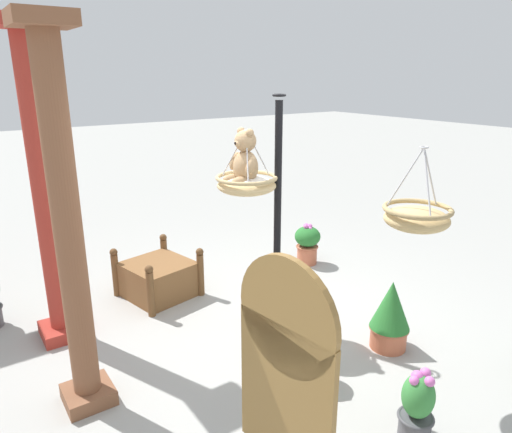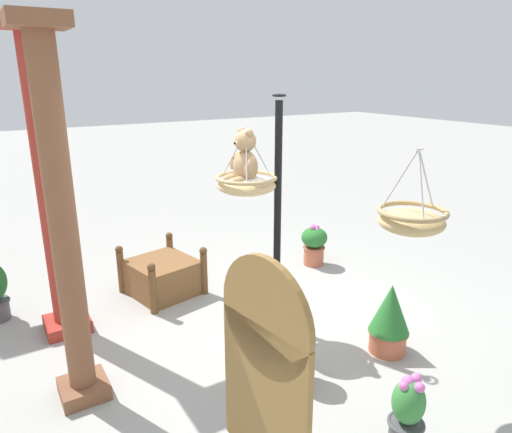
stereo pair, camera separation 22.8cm
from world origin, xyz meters
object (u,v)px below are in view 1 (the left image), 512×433
teddy_bear (244,160)px  potted_plant_trailing_ivy (390,315)px  hanging_basket_with_teddy (247,184)px  wooden_planter_box (158,277)px  greenhouse_pillar_left (46,196)px  potted_plant_small_succulent (307,243)px  display_sign_board (285,367)px  potted_plant_bushy_green (302,345)px  potted_plant_conical_shrub (417,406)px  hanging_basket_left_high (417,217)px  greenhouse_pillar_far_back (69,237)px  display_pole_central (277,261)px

teddy_bear → potted_plant_trailing_ivy: bearing=-140.3°
hanging_basket_with_teddy → wooden_planter_box: hanging_basket_with_teddy is taller
greenhouse_pillar_left → potted_plant_trailing_ivy: (-1.93, -2.44, -1.06)m
potted_plant_small_succulent → display_sign_board: bearing=137.5°
hanging_basket_with_teddy → potted_plant_bushy_green: bearing=174.3°
potted_plant_bushy_green → potted_plant_conical_shrub: bearing=-166.3°
hanging_basket_left_high → greenhouse_pillar_far_back: size_ratio=0.22×
greenhouse_pillar_left → potted_plant_bushy_green: bearing=-141.0°
wooden_planter_box → greenhouse_pillar_far_back: bearing=139.8°
potted_plant_bushy_green → potted_plant_trailing_ivy: potted_plant_trailing_ivy is taller
teddy_bear → greenhouse_pillar_left: (0.86, 1.55, -0.29)m
hanging_basket_left_high → potted_plant_bushy_green: size_ratio=1.01×
greenhouse_pillar_far_back → potted_plant_small_succulent: size_ratio=5.07×
potted_plant_small_succulent → greenhouse_pillar_left: bearing=90.8°
teddy_bear → greenhouse_pillar_left: size_ratio=0.18×
teddy_bear → potted_plant_trailing_ivy: (-1.07, -0.89, -1.36)m
greenhouse_pillar_far_back → potted_plant_bushy_green: greenhouse_pillar_far_back is taller
display_pole_central → greenhouse_pillar_far_back: 2.02m
potted_plant_trailing_ivy → display_pole_central: bearing=33.8°
teddy_bear → greenhouse_pillar_far_back: size_ratio=0.18×
potted_plant_conical_shrub → potted_plant_trailing_ivy: potted_plant_trailing_ivy is taller
hanging_basket_with_teddy → greenhouse_pillar_left: size_ratio=0.20×
hanging_basket_left_high → potted_plant_trailing_ivy: (0.45, -0.39, -1.12)m
greenhouse_pillar_left → potted_plant_bushy_green: greenhouse_pillar_left is taller
hanging_basket_with_teddy → potted_plant_trailing_ivy: 1.79m
display_pole_central → teddy_bear: size_ratio=4.45×
hanging_basket_with_teddy → wooden_planter_box: (1.14, 0.47, -1.25)m
potted_plant_trailing_ivy → teddy_bear: bearing=39.7°
wooden_planter_box → potted_plant_trailing_ivy: (-2.21, -1.33, 0.11)m
hanging_basket_left_high → teddy_bear: bearing=18.0°
wooden_planter_box → display_pole_central: bearing=-150.8°
display_pole_central → potted_plant_conical_shrub: size_ratio=4.29×
wooden_planter_box → potted_plant_trailing_ivy: potted_plant_trailing_ivy is taller
display_pole_central → greenhouse_pillar_far_back: bearing=93.3°
greenhouse_pillar_far_back → wooden_planter_box: 2.16m
greenhouse_pillar_left → potted_plant_bushy_green: (-1.83, -1.48, -1.09)m
hanging_basket_with_teddy → potted_plant_conical_shrub: 2.29m
potted_plant_trailing_ivy → display_sign_board: 2.05m
potted_plant_bushy_green → potted_plant_small_succulent: (1.87, -1.65, -0.02)m
hanging_basket_left_high → greenhouse_pillar_far_back: 2.47m
hanging_basket_with_teddy → display_sign_board: size_ratio=0.38×
greenhouse_pillar_left → display_pole_central: bearing=-118.8°
display_pole_central → greenhouse_pillar_left: (1.01, 1.83, 0.71)m
potted_plant_conical_shrub → display_sign_board: (0.11, 1.08, 0.68)m
display_pole_central → teddy_bear: bearing=61.3°
display_pole_central → potted_plant_bushy_green: (-0.82, 0.35, -0.38)m
hanging_basket_left_high → potted_plant_small_succulent: (2.42, -1.08, -1.17)m
hanging_basket_with_teddy → greenhouse_pillar_far_back: 1.68m
potted_plant_bushy_green → potted_plant_conical_shrub: 0.99m
potted_plant_bushy_green → potted_plant_trailing_ivy: (-0.10, -0.96, 0.02)m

